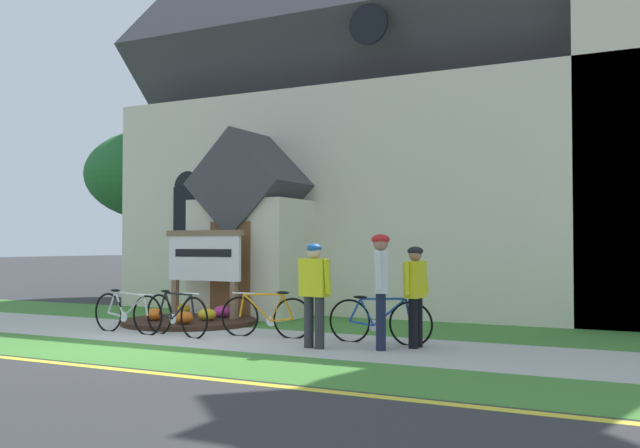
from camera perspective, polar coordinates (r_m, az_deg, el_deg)
The scene contains 16 objects.
ground at distance 14.71m, azimuth -5.09°, elevation -7.94°, with size 140.00×140.00×0.00m, color #333335.
sidewalk_slab at distance 11.93m, azimuth -3.59°, elevation -9.39°, with size 32.00×2.60×0.01m, color #B7B5AD.
grass_verge at distance 10.12m, azimuth -10.02°, elevation -10.76°, with size 32.00×1.79×0.01m, color #427F33.
church_lawn at distance 14.27m, azimuth 1.88°, elevation -8.13°, with size 24.00×2.71×0.01m, color #427F33.
curb_paint_stripe at distance 9.32m, azimuth -13.96°, elevation -11.53°, with size 28.00×0.16×0.01m, color yellow.
church_building at distance 20.45m, azimuth 10.51°, elevation 7.92°, with size 14.62×12.69×13.54m.
church_sign at distance 14.89m, azimuth -9.35°, elevation -2.90°, with size 1.94×0.18×1.91m.
flower_bed at distance 14.58m, azimuth -10.51°, elevation -7.66°, with size 2.69×2.69×0.34m.
bicycle_red at distance 13.34m, azimuth -15.31°, elevation -6.91°, with size 1.75×0.22×0.81m.
bicycle_blue at distance 11.54m, azimuth 4.81°, elevation -7.79°, with size 1.77×0.12×0.79m.
bicycle_orange at distance 12.32m, azimuth -4.36°, elevation -7.42°, with size 1.70×0.26×0.82m.
bicycle_green at distance 12.74m, azimuth -11.56°, elevation -7.17°, with size 1.68×0.46×0.82m.
cyclist_in_green_jersey at distance 10.93m, azimuth -0.48°, elevation -5.14°, with size 0.63×0.30×1.63m.
cyclist_in_white_jersey at distance 11.08m, azimuth 7.72°, elevation -5.27°, with size 0.26×0.71×1.58m.
cyclist_in_blue_jersey at distance 10.82m, azimuth 4.93°, elevation -4.62°, with size 0.37×0.72×1.77m.
yard_deciduous_tree at distance 22.22m, azimuth -12.59°, elevation 3.82°, with size 4.65×4.65×5.15m.
Camera 1 is at (7.74, -8.40, 1.61)m, focal length 39.61 mm.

